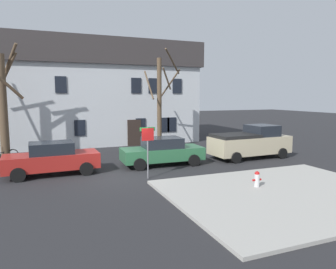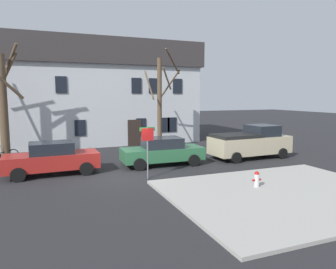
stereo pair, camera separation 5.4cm
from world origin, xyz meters
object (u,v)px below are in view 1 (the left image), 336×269
tree_bare_far (160,101)px  car_red_sedan (52,158)px  building_main (100,92)px  car_green_sedan (162,151)px  fire_hydrant (257,179)px  street_sign_pole (148,143)px  pickup_truck_beige (250,142)px  bicycle_leaning (3,156)px  tree_bare_mid (3,104)px

tree_bare_far → car_red_sedan: tree_bare_far is taller
building_main → car_green_sedan: 12.35m
fire_hydrant → building_main: bearing=101.2°
fire_hydrant → street_sign_pole: (-3.76, 3.44, 1.29)m
pickup_truck_beige → bicycle_leaning: size_ratio=3.20×
building_main → car_green_sedan: building_main is taller
pickup_truck_beige → car_red_sedan: bearing=179.4°
pickup_truck_beige → building_main: bearing=122.2°
tree_bare_mid → pickup_truck_beige: tree_bare_mid is taller
fire_hydrant → pickup_truck_beige: bearing=55.8°
building_main → tree_bare_far: building_main is taller
car_red_sedan → fire_hydrant: size_ratio=6.82×
pickup_truck_beige → fire_hydrant: bearing=-124.2°
car_green_sedan → street_sign_pole: (-1.71, -2.54, 0.95)m
tree_bare_mid → car_red_sedan: bearing=-62.4°
car_red_sedan → pickup_truck_beige: 12.02m
building_main → pickup_truck_beige: 14.43m
building_main → tree_bare_mid: size_ratio=2.24×
pickup_truck_beige → tree_bare_mid: bearing=161.2°
car_green_sedan → building_main: bearing=97.1°
tree_bare_far → fire_hydrant: 11.13m
building_main → street_sign_pole: bearing=-91.0°
building_main → bicycle_leaning: (-7.20, -7.21, -3.93)m
tree_bare_mid → pickup_truck_beige: bearing=-18.8°
car_green_sedan → bicycle_leaning: car_green_sedan is taller
car_red_sedan → pickup_truck_beige: size_ratio=0.87×
tree_bare_mid → street_sign_pole: 10.17m
car_red_sedan → bicycle_leaning: (-2.67, 4.55, -0.47)m
car_green_sedan → fire_hydrant: bearing=-71.0°
tree_bare_far → fire_hydrant: (0.44, -10.67, -3.17)m
fire_hydrant → bicycle_leaning: bearing=135.5°
building_main → car_red_sedan: 13.07m
building_main → tree_bare_far: bearing=-66.5°
car_green_sedan → fire_hydrant: 6.34m
street_sign_pole → bicycle_leaning: 10.03m
tree_bare_far → car_green_sedan: size_ratio=1.52×
building_main → car_red_sedan: size_ratio=3.46×
tree_bare_mid → street_sign_pole: bearing=-47.3°
pickup_truck_beige → street_sign_pole: street_sign_pole is taller
pickup_truck_beige → tree_bare_far: bearing=132.6°
street_sign_pole → fire_hydrant: bearing=-42.4°
building_main → fire_hydrant: (3.51, -17.74, -3.83)m
car_green_sedan → fire_hydrant: car_green_sedan is taller
tree_bare_far → street_sign_pole: bearing=-114.7°
car_red_sedan → car_green_sedan: car_red_sedan is taller
car_red_sedan → fire_hydrant: 10.03m
building_main → tree_bare_mid: (-7.05, -6.94, -0.79)m
car_green_sedan → pickup_truck_beige: bearing=-1.2°
car_green_sedan → fire_hydrant: size_ratio=6.97×
car_green_sedan → street_sign_pole: 3.21m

